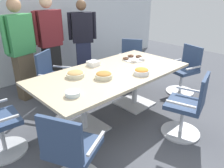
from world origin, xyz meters
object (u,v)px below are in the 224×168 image
object	(u,v)px
person_standing_0	(21,49)
snack_bowl_cookies	(75,74)
office_chair_3	(72,155)
snack_bowl_chips_orange	(142,71)
person_standing_2	(83,39)
office_chair_4	(188,109)
conference_table	(112,79)
office_chair_0	(130,64)
napkin_pile	(93,63)
office_chair_1	(54,80)
donut_platter	(134,59)
snack_bowl_pretzels	(104,75)
plate_stack	(73,93)
office_chair_5	(184,72)
person_standing_1	(50,42)

from	to	relation	value
person_standing_0	snack_bowl_cookies	size ratio (longest dim) A/B	6.83
office_chair_3	snack_bowl_chips_orange	xyz separation A→B (m)	(1.50, 0.37, 0.39)
person_standing_2	snack_bowl_chips_orange	world-z (taller)	person_standing_2
office_chair_3	office_chair_4	world-z (taller)	same
conference_table	office_chair_0	bearing A→B (deg)	30.75
office_chair_4	napkin_pile	world-z (taller)	office_chair_4
office_chair_0	office_chair_4	xyz separation A→B (m)	(-0.87, -1.82, 0.00)
office_chair_1	donut_platter	size ratio (longest dim) A/B	2.35
office_chair_4	snack_bowl_pretzels	xyz separation A→B (m)	(-0.64, 0.97, 0.39)
office_chair_0	person_standing_2	size ratio (longest dim) A/B	0.54
office_chair_1	snack_bowl_cookies	xyz separation A→B (m)	(-0.11, -0.85, 0.38)
office_chair_4	plate_stack	bearing A→B (deg)	131.18
office_chair_4	snack_bowl_cookies	size ratio (longest dim) A/B	3.52
plate_stack	office_chair_3	bearing A→B (deg)	-128.09
office_chair_5	snack_bowl_pretzels	world-z (taller)	office_chair_5
office_chair_1	person_standing_0	xyz separation A→B (m)	(-0.29, 0.49, 0.52)
office_chair_3	snack_bowl_pretzels	size ratio (longest dim) A/B	3.68
person_standing_0	snack_bowl_pretzels	size ratio (longest dim) A/B	7.13
conference_table	person_standing_1	bearing A→B (deg)	91.73
person_standing_0	person_standing_2	bearing A→B (deg)	173.88
snack_bowl_chips_orange	plate_stack	bearing A→B (deg)	174.48
conference_table	snack_bowl_chips_orange	size ratio (longest dim) A/B	10.28
snack_bowl_chips_orange	snack_bowl_pretzels	world-z (taller)	same
person_standing_2	napkin_pile	xyz separation A→B (m)	(-0.77, -1.30, -0.09)
napkin_pile	donut_platter	bearing A→B (deg)	-18.36
person_standing_0	conference_table	bearing A→B (deg)	101.66
donut_platter	napkin_pile	xyz separation A→B (m)	(-0.72, 0.24, 0.02)
office_chair_5	person_standing_2	bearing A→B (deg)	37.41
office_chair_3	office_chair_1	bearing A→B (deg)	128.59
conference_table	office_chair_0	xyz separation A→B (m)	(1.25, 0.74, -0.22)
person_standing_0	plate_stack	xyz separation A→B (m)	(-0.19, -1.82, -0.15)
office_chair_1	napkin_pile	xyz separation A→B (m)	(0.38, -0.65, 0.38)
snack_bowl_cookies	person_standing_0	bearing A→B (deg)	97.73
office_chair_5	snack_bowl_cookies	distance (m)	2.24
conference_table	office_chair_1	size ratio (longest dim) A/B	2.64
office_chair_0	plate_stack	bearing A→B (deg)	83.08
conference_table	office_chair_5	distance (m)	1.68
person_standing_2	plate_stack	bearing A→B (deg)	81.93
snack_bowl_chips_orange	napkin_pile	bearing A→B (deg)	108.37
snack_bowl_chips_orange	donut_platter	size ratio (longest dim) A/B	0.60
office_chair_4	snack_bowl_chips_orange	xyz separation A→B (m)	(-0.14, 0.71, 0.39)
person_standing_1	donut_platter	bearing A→B (deg)	116.94
person_standing_2	snack_bowl_chips_orange	distance (m)	2.15
snack_bowl_chips_orange	snack_bowl_pretzels	distance (m)	0.56
person_standing_0	person_standing_2	distance (m)	1.45
snack_bowl_chips_orange	office_chair_4	bearing A→B (deg)	-78.43
office_chair_4	snack_bowl_chips_orange	distance (m)	0.82
office_chair_1	office_chair_5	world-z (taller)	same
person_standing_2	snack_bowl_cookies	distance (m)	1.96
office_chair_5	person_standing_0	world-z (taller)	person_standing_0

